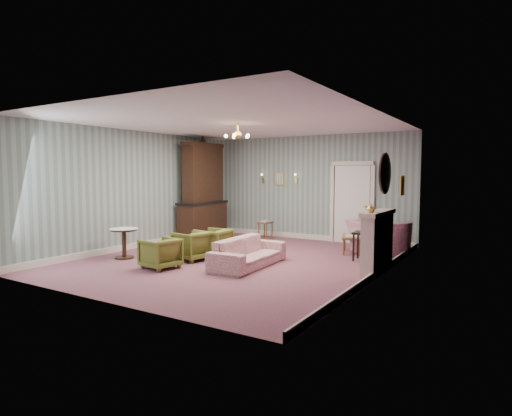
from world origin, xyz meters
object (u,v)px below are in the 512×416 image
Objects in this scene: wingback_chair at (377,232)px; pedestal_table at (124,243)px; sofa_chintz at (249,247)px; coffee_table at (352,244)px; dresser at (203,188)px; fireplace at (378,242)px; olive_chair_a at (160,252)px; olive_chair_b at (192,244)px; side_table_black at (363,246)px; olive_chair_c at (213,242)px.

pedestal_table is at bearing 77.17° from wingback_chair.
coffee_table is (1.28, 2.46, -0.18)m from sofa_chintz.
sofa_chintz is at bearing -41.15° from dresser.
pedestal_table is (-4.02, -3.22, 0.13)m from coffee_table.
fireplace reaches higher than sofa_chintz.
wingback_chair reaches higher than olive_chair_a.
coffee_table is (-1.06, 1.67, -0.38)m from fireplace.
olive_chair_b is 1.53m from pedestal_table.
sofa_chintz is at bearing -117.52° from coffee_table.
wingback_chair is 0.99m from side_table_black.
sofa_chintz is 2.92× the size of pedestal_table.
pedestal_table is at bearing -141.27° from coffee_table.
olive_chair_a is 0.98× the size of pedestal_table.
olive_chair_c is at bearing -179.97° from olive_chair_a.
olive_chair_c is 0.24× the size of dresser.
olive_chair_b is at bearing 81.63° from wingback_chair.
olive_chair_c is 0.88× the size of coffee_table.
olive_chair_a is at bearing -153.21° from fireplace.
pedestal_table reaches higher than olive_chair_a.
sofa_chintz is 1.65× the size of wingback_chair.
wingback_chair reaches higher than pedestal_table.
wingback_chair reaches higher than coffee_table.
olive_chair_b reaches higher than coffee_table.
olive_chair_c is (0.20, 1.43, 0.02)m from olive_chair_a.
fireplace is at bearing 92.43° from olive_chair_c.
sofa_chintz is (1.16, -0.35, 0.03)m from olive_chair_c.
olive_chair_a is at bearing -126.70° from coffee_table.
dresser is (-4.92, -0.24, 0.92)m from wingback_chair.
olive_chair_b is 0.49× the size of fireplace.
wingback_chair is (3.15, 3.76, 0.19)m from olive_chair_a.
olive_chair_b reaches higher than pedestal_table.
olive_chair_a is at bearing -12.77° from pedestal_table.
fireplace is 2.02m from coffee_table.
olive_chair_c is 3.23m from coffee_table.
sofa_chintz is 3.23m from wingback_chair.
fireplace is (0.55, -1.89, 0.07)m from wingback_chair.
olive_chair_c reaches higher than pedestal_table.
olive_chair_b is (0.01, 0.96, 0.02)m from olive_chair_a.
dresser is 5.78m from fireplace.
coffee_table is at bearing 144.71° from olive_chair_b.
dresser is 4.67× the size of side_table_black.
pedestal_table is at bearing -151.34° from side_table_black.
olive_chair_b reaches higher than olive_chair_a.
olive_chair_b is 0.24× the size of dresser.
olive_chair_a is at bearing 9.93° from olive_chair_b.
coffee_table is (2.64, 3.54, -0.12)m from olive_chair_a.
olive_chair_c is at bearing 168.01° from olive_chair_b.
side_table_black is at bearing 110.05° from olive_chair_c.
wingback_chair is (1.80, 2.68, 0.13)m from sofa_chintz.
sofa_chintz reaches higher than olive_chair_a.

